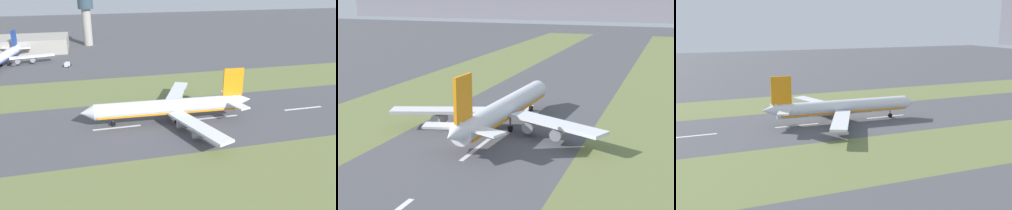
% 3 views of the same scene
% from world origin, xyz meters
% --- Properties ---
extents(ground_plane, '(800.00, 800.00, 0.00)m').
position_xyz_m(ground_plane, '(0.00, 0.00, 0.00)').
color(ground_plane, '#4C4C51').
extents(grass_median_west, '(40.00, 600.00, 0.01)m').
position_xyz_m(grass_median_west, '(-45.00, 0.00, 0.00)').
color(grass_median_west, olive).
rests_on(grass_median_west, ground).
extents(grass_median_east, '(40.00, 600.00, 0.01)m').
position_xyz_m(grass_median_east, '(45.00, 0.00, 0.00)').
color(grass_median_east, olive).
rests_on(grass_median_east, ground).
extents(centreline_dash_near, '(1.20, 18.00, 0.01)m').
position_xyz_m(centreline_dash_near, '(0.00, -55.07, 0.01)').
color(centreline_dash_near, silver).
rests_on(centreline_dash_near, ground).
extents(centreline_dash_mid, '(1.20, 18.00, 0.01)m').
position_xyz_m(centreline_dash_mid, '(0.00, -15.07, 0.01)').
color(centreline_dash_mid, silver).
rests_on(centreline_dash_mid, ground).
extents(centreline_dash_far, '(1.20, 18.00, 0.01)m').
position_xyz_m(centreline_dash_far, '(0.00, 24.93, 0.01)').
color(centreline_dash_far, silver).
rests_on(centreline_dash_far, ground).
extents(airplane_main_jet, '(64.06, 67.19, 20.20)m').
position_xyz_m(airplane_main_jet, '(0.72, 3.03, 6.02)').
color(airplane_main_jet, silver).
rests_on(airplane_main_jet, ground).
extents(terminal_building, '(36.00, 94.62, 10.72)m').
position_xyz_m(terminal_building, '(150.74, 94.52, 5.36)').
color(terminal_building, '#A39E93').
rests_on(terminal_building, ground).
extents(control_tower, '(12.00, 12.00, 37.11)m').
position_xyz_m(control_tower, '(163.63, 31.70, 22.88)').
color(control_tower, '#A39E93').
rests_on(control_tower, ground).
extents(airplane_parked_apron, '(62.76, 59.22, 18.94)m').
position_xyz_m(airplane_parked_apron, '(107.50, 85.11, 5.65)').
color(airplane_parked_apron, white).
rests_on(airplane_parked_apron, ground).
extents(service_truck, '(6.39, 4.23, 3.10)m').
position_xyz_m(service_truck, '(96.53, 46.03, 1.67)').
color(service_truck, '#4C4C51').
rests_on(service_truck, ground).
extents(apron_car, '(3.60, 4.74, 2.03)m').
position_xyz_m(apron_car, '(106.97, 78.90, 1.00)').
color(apron_car, '#4C4C51').
rests_on(apron_car, ground).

